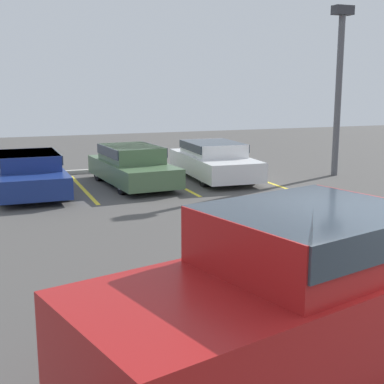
{
  "coord_description": "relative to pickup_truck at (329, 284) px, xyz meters",
  "views": [
    {
      "loc": [
        -4.15,
        -4.18,
        3.12
      ],
      "look_at": [
        -0.38,
        5.68,
        1.0
      ],
      "focal_mm": 50.0,
      "sensor_mm": 36.0,
      "label": 1
    }
  ],
  "objects": [
    {
      "name": "light_post",
      "position": [
        7.81,
        10.77,
        2.43
      ],
      "size": [
        0.7,
        0.36,
        5.7
      ],
      "color": "#515156",
      "rests_on": "ground_plane"
    },
    {
      "name": "stall_stripe_b",
      "position": [
        -0.88,
        11.43,
        -0.91
      ],
      "size": [
        0.12,
        4.89,
        0.01
      ],
      "primitive_type": "cube",
      "color": "yellow",
      "rests_on": "ground_plane"
    },
    {
      "name": "stall_stripe_d",
      "position": [
        4.95,
        11.43,
        -0.91
      ],
      "size": [
        0.12,
        4.89,
        0.01
      ],
      "primitive_type": "cube",
      "color": "yellow",
      "rests_on": "ground_plane"
    },
    {
      "name": "pickup_truck",
      "position": [
        0.0,
        0.0,
        0.0
      ],
      "size": [
        6.37,
        3.46,
        1.83
      ],
      "rotation": [
        0.0,
        0.0,
        0.26
      ],
      "color": "#A51919",
      "rests_on": "ground_plane"
    },
    {
      "name": "parked_sedan_a",
      "position": [
        -2.44,
        11.24,
        -0.27
      ],
      "size": [
        1.86,
        4.36,
        1.19
      ],
      "rotation": [
        0.0,
        0.0,
        -1.56
      ],
      "color": "navy",
      "rests_on": "ground_plane"
    },
    {
      "name": "stall_stripe_c",
      "position": [
        2.03,
        11.43,
        -0.91
      ],
      "size": [
        0.12,
        4.89,
        0.01
      ],
      "primitive_type": "cube",
      "color": "yellow",
      "rests_on": "ground_plane"
    },
    {
      "name": "parked_sedan_b",
      "position": [
        0.7,
        11.48,
        -0.25
      ],
      "size": [
        2.04,
        4.43,
        1.24
      ],
      "rotation": [
        0.0,
        0.0,
        -1.49
      ],
      "color": "#4C6B47",
      "rests_on": "ground_plane"
    },
    {
      "name": "wheel_stop_curb",
      "position": [
        -0.72,
        14.27,
        -0.84
      ],
      "size": [
        1.97,
        0.2,
        0.14
      ],
      "primitive_type": "cube",
      "color": "#B7B2A8",
      "rests_on": "ground_plane"
    },
    {
      "name": "parked_sedan_c",
      "position": [
        3.58,
        11.67,
        -0.25
      ],
      "size": [
        2.03,
        4.62,
        1.23
      ],
      "rotation": [
        0.0,
        0.0,
        -1.62
      ],
      "color": "silver",
      "rests_on": "ground_plane"
    }
  ]
}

